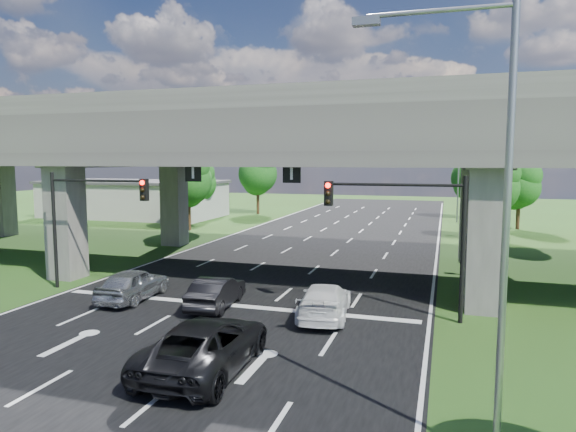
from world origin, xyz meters
The scene contains 19 objects.
ground centered at (0.00, 0.00, 0.00)m, with size 160.00×160.00×0.00m, color #2B4717.
road centered at (0.00, 10.00, 0.01)m, with size 18.00×120.00×0.03m, color black.
overpass centered at (0.00, 12.00, 7.92)m, with size 80.00×15.00×10.00m.
warehouse centered at (-26.00, 35.00, 2.00)m, with size 20.00×10.00×4.00m, color #9E9E99.
signal_right centered at (7.82, 3.94, 4.19)m, with size 5.76×0.54×6.00m.
signal_left centered at (-7.82, 3.94, 4.19)m, with size 5.76×0.54×6.00m.
streetlight_near centered at (10.10, -6.00, 5.85)m, with size 3.38×0.25×10.00m.
streetlight_far centered at (10.10, 24.00, 5.85)m, with size 3.38×0.25×10.00m.
streetlight_beyond centered at (10.10, 40.00, 5.85)m, with size 3.38×0.25×10.00m.
tree_left_near centered at (-13.95, 26.00, 4.82)m, with size 4.50×4.50×7.80m.
tree_left_mid centered at (-16.95, 34.00, 4.17)m, with size 3.91×3.90×6.76m.
tree_left_far centered at (-12.95, 42.00, 5.14)m, with size 4.80×4.80×8.32m.
tree_right_near centered at (13.05, 28.00, 4.50)m, with size 4.20×4.20×7.28m.
tree_right_mid centered at (16.05, 36.00, 4.17)m, with size 3.91×3.90×6.76m.
tree_right_far centered at (12.05, 44.00, 4.82)m, with size 4.50×4.50×7.80m.
car_silver centered at (-4.73, 3.00, 0.78)m, with size 1.78×4.43×1.51m, color #A6A9AE.
car_dark centered at (-0.43, 3.00, 0.73)m, with size 1.47×4.22×1.39m, color black.
car_white centered at (4.55, 3.00, 0.73)m, with size 1.97×4.85×1.41m, color silver.
car_trailing centered at (2.22, -3.42, 0.84)m, with size 2.68×5.80×1.61m, color black.
Camera 1 is at (9.27, -17.52, 6.59)m, focal length 32.00 mm.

